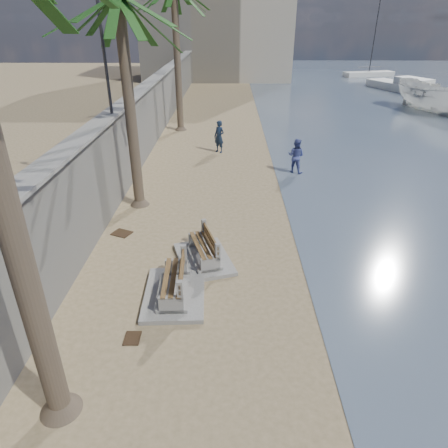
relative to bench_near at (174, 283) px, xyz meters
name	(u,v)px	position (x,y,z in m)	size (l,w,h in m)	color
seawall	(149,116)	(-3.32, 15.14, 1.30)	(0.45, 70.00, 3.50)	gray
wall_cap	(147,85)	(-3.32, 15.14, 3.10)	(0.80, 70.00, 0.12)	gray
end_building	(217,18)	(-0.12, 47.14, 6.55)	(18.00, 12.00, 14.00)	#B7AA93
bench_near	(174,283)	(0.00, 0.00, 0.00)	(1.79, 2.53, 1.03)	gray
bench_far	(204,249)	(0.72, 1.86, -0.03)	(2.19, 2.67, 0.96)	gray
palm_mid	(118,0)	(-2.24, 6.19, 7.11)	(5.00, 5.00, 8.57)	brown
streetlight	(101,30)	(-3.22, 7.14, 6.20)	(0.28, 0.28, 5.12)	#2D2D33
person_a	(219,134)	(0.93, 13.65, 0.61)	(0.76, 0.52, 2.11)	#142239
person_b	(296,154)	(4.88, 10.27, 0.51)	(0.93, 0.72, 1.93)	#464F92
boat_cruiser	(433,96)	(18.35, 25.21, 0.86)	(2.91, 3.00, 3.43)	silver
yacht_far	(404,88)	(20.16, 35.64, -0.10)	(9.07, 2.54, 1.50)	silver
sailboat_west	(369,74)	(20.16, 47.90, -0.13)	(7.02, 3.41, 9.12)	silver
debris_c	(122,233)	(-2.40, 3.64, -0.43)	(0.66, 0.53, 0.03)	#382616
debris_d	(132,338)	(-0.83, -1.73, -0.43)	(0.48, 0.39, 0.03)	#382616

